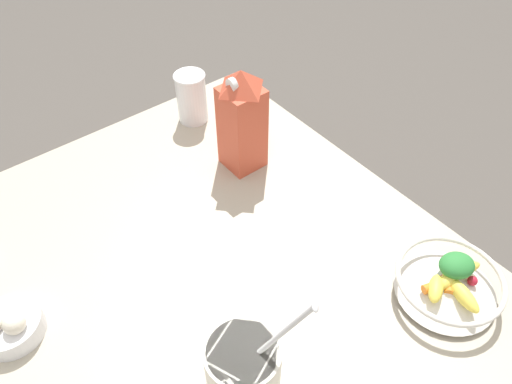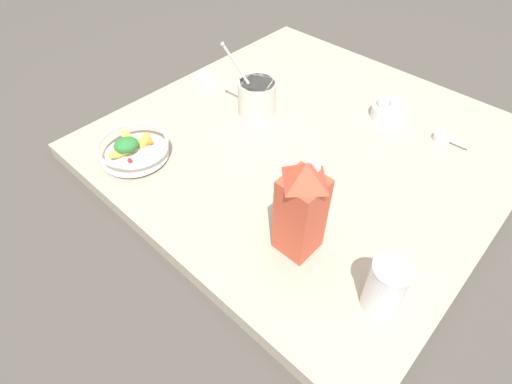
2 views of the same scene
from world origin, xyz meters
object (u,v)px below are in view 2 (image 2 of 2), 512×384
(yogurt_tub, at_px, (257,96))
(garlic_bowl, at_px, (389,110))
(fruit_bowl, at_px, (133,148))
(spice_jar, at_px, (205,79))
(milk_carton, at_px, (301,208))
(drinking_cup, at_px, (386,286))

(yogurt_tub, xyz_separation_m, garlic_bowl, (-0.32, -0.26, -0.04))
(fruit_bowl, height_order, spice_jar, fruit_bowl)
(milk_carton, distance_m, yogurt_tub, 0.54)
(drinking_cup, bearing_deg, fruit_bowl, 5.58)
(fruit_bowl, relative_size, milk_carton, 0.78)
(milk_carton, bearing_deg, yogurt_tub, -37.17)
(spice_jar, bearing_deg, garlic_bowl, -155.74)
(spice_jar, bearing_deg, fruit_bowl, 110.81)
(spice_jar, distance_m, garlic_bowl, 0.63)
(drinking_cup, xyz_separation_m, spice_jar, (0.89, -0.33, -0.06))
(milk_carton, bearing_deg, spice_jar, -25.88)
(drinking_cup, relative_size, spice_jar, 2.26)
(drinking_cup, bearing_deg, milk_carton, -0.58)
(milk_carton, distance_m, drinking_cup, 0.22)
(spice_jar, bearing_deg, milk_carton, 154.12)
(fruit_bowl, distance_m, garlic_bowl, 0.78)
(spice_jar, xyz_separation_m, garlic_bowl, (-0.57, -0.26, 0.01))
(fruit_bowl, relative_size, spice_jar, 3.34)
(milk_carton, relative_size, garlic_bowl, 2.24)
(milk_carton, relative_size, drinking_cup, 1.89)
(milk_carton, xyz_separation_m, drinking_cup, (-0.22, 0.00, -0.06))
(drinking_cup, relative_size, garlic_bowl, 1.18)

